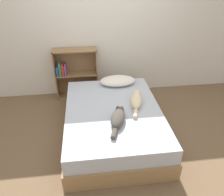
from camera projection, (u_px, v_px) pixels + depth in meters
name	position (u px, v px, depth m)	size (l,w,h in m)	color
ground_plane	(113.00, 134.00, 3.42)	(8.00, 8.00, 0.00)	brown
wall_back	(103.00, 30.00, 3.94)	(8.00, 0.06, 2.50)	silver
bed	(113.00, 122.00, 3.29)	(1.40, 1.89, 0.49)	#99754C
pillow	(117.00, 81.00, 3.76)	(0.60, 0.36, 0.14)	white
cat_light	(136.00, 100.00, 3.25)	(0.26, 0.60, 0.16)	beige
cat_dark	(118.00, 117.00, 2.88)	(0.29, 0.57, 0.15)	#47423D
bookshelf	(75.00, 72.00, 4.17)	(0.79, 0.26, 0.97)	#8E6B47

